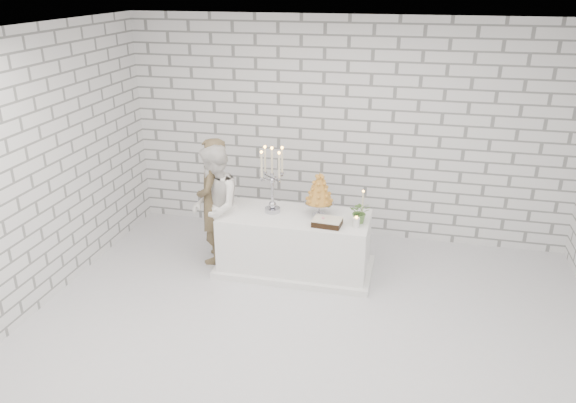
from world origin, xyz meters
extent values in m
cube|color=silver|center=(0.00, 0.00, 0.00)|extent=(6.00, 5.00, 0.01)
cube|color=white|center=(0.00, 0.00, 3.00)|extent=(6.00, 5.00, 0.01)
cube|color=white|center=(0.00, 2.50, 1.50)|extent=(6.00, 0.01, 3.00)
cube|color=white|center=(0.00, -2.50, 1.50)|extent=(6.00, 0.01, 3.00)
cube|color=white|center=(-3.00, 0.00, 1.50)|extent=(0.01, 5.00, 3.00)
cube|color=white|center=(-0.42, 1.25, 0.38)|extent=(1.80, 0.80, 0.75)
imported|color=brown|center=(-1.49, 1.31, 0.81)|extent=(0.47, 0.64, 1.63)
imported|color=white|center=(-1.42, 1.19, 0.79)|extent=(0.79, 0.91, 1.58)
cube|color=black|center=(0.01, 1.06, 0.79)|extent=(0.35, 0.26, 0.08)
cylinder|color=white|center=(0.34, 1.08, 0.81)|extent=(0.09, 0.09, 0.12)
cylinder|color=beige|center=(0.38, 1.40, 0.91)|extent=(0.07, 0.07, 0.32)
imported|color=#568347|center=(0.37, 1.22, 0.89)|extent=(0.27, 0.24, 0.27)
camera|label=1|loc=(0.88, -4.72, 3.45)|focal=34.39mm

